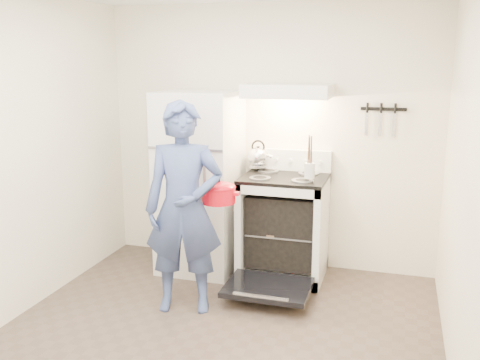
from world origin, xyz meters
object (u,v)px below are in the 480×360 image
at_px(tea_kettle, 258,155).
at_px(person, 184,208).
at_px(dutch_oven, 218,195).
at_px(refrigerator, 200,182).
at_px(stove_body, 284,228).

height_order(tea_kettle, person, person).
distance_m(person, dutch_oven, 0.30).
height_order(person, dutch_oven, person).
bearing_deg(tea_kettle, refrigerator, -157.52).
distance_m(stove_body, person, 1.15).
distance_m(tea_kettle, person, 1.15).
bearing_deg(dutch_oven, tea_kettle, 83.60).
distance_m(refrigerator, person, 0.89).
relative_size(refrigerator, dutch_oven, 4.86).
distance_m(stove_body, tea_kettle, 0.73).
relative_size(refrigerator, stove_body, 1.85).
bearing_deg(dutch_oven, person, -136.74).
height_order(refrigerator, person, refrigerator).
bearing_deg(refrigerator, tea_kettle, 22.48).
bearing_deg(refrigerator, person, -77.24).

